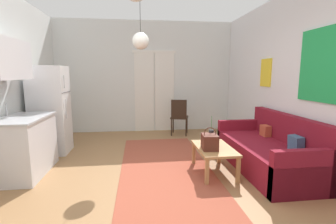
{
  "coord_description": "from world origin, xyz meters",
  "views": [
    {
      "loc": [
        -0.21,
        -3.09,
        1.51
      ],
      "look_at": [
        0.31,
        1.09,
        0.85
      ],
      "focal_mm": 25.89,
      "sensor_mm": 36.0,
      "label": 1
    }
  ],
  "objects": [
    {
      "name": "wall_right",
      "position": [
        2.32,
        0.0,
        1.44
      ],
      "size": [
        0.12,
        6.88,
        2.87
      ],
      "color": "silver",
      "rests_on": "ground_plane"
    },
    {
      "name": "refrigerator",
      "position": [
        -1.87,
        1.71,
        0.83
      ],
      "size": [
        0.65,
        0.58,
        1.66
      ],
      "color": "white",
      "rests_on": "ground_plane"
    },
    {
      "name": "coffee_table",
      "position": [
        0.94,
        0.37,
        0.35
      ],
      "size": [
        0.53,
        0.88,
        0.41
      ],
      "color": "#B27F4C",
      "rests_on": "ground_plane"
    },
    {
      "name": "ground_plane",
      "position": [
        0.0,
        0.0,
        -0.05
      ],
      "size": [
        5.14,
        7.28,
        0.1
      ],
      "primitive_type": "cube",
      "color": "#996D44"
    },
    {
      "name": "couch",
      "position": [
        1.88,
        0.41,
        0.28
      ],
      "size": [
        0.9,
        2.01,
        0.87
      ],
      "color": "maroon",
      "rests_on": "ground_plane"
    },
    {
      "name": "pendant_lamp_far",
      "position": [
        -0.15,
        1.33,
        2.09
      ],
      "size": [
        0.3,
        0.3,
        0.93
      ],
      "color": "black"
    },
    {
      "name": "bamboo_vase",
      "position": [
        0.9,
        0.43,
        0.54
      ],
      "size": [
        0.08,
        0.08,
        0.48
      ],
      "color": "#2D2D33",
      "rests_on": "coffee_table"
    },
    {
      "name": "accent_chair",
      "position": [
        0.8,
        2.75,
        0.5
      ],
      "size": [
        0.51,
        0.5,
        0.9
      ],
      "rotation": [
        0.0,
        0.0,
        2.88
      ],
      "color": "black",
      "rests_on": "ground_plane"
    },
    {
      "name": "kitchen_counter",
      "position": [
        -1.96,
        0.68,
        0.75
      ],
      "size": [
        0.63,
        1.11,
        2.01
      ],
      "color": "silver",
      "rests_on": "ground_plane"
    },
    {
      "name": "wall_back",
      "position": [
        0.01,
        3.39,
        1.42
      ],
      "size": [
        4.74,
        0.13,
        2.87
      ],
      "color": "silver",
      "rests_on": "ground_plane"
    },
    {
      "name": "handbag",
      "position": [
        0.83,
        0.28,
        0.52
      ],
      "size": [
        0.24,
        0.3,
        0.33
      ],
      "color": "#512319",
      "rests_on": "coffee_table"
    },
    {
      "name": "area_rug",
      "position": [
        0.22,
        0.6,
        0.01
      ],
      "size": [
        1.43,
        3.55,
        0.01
      ],
      "primitive_type": "cube",
      "color": "#9E4733",
      "rests_on": "ground_plane"
    }
  ]
}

